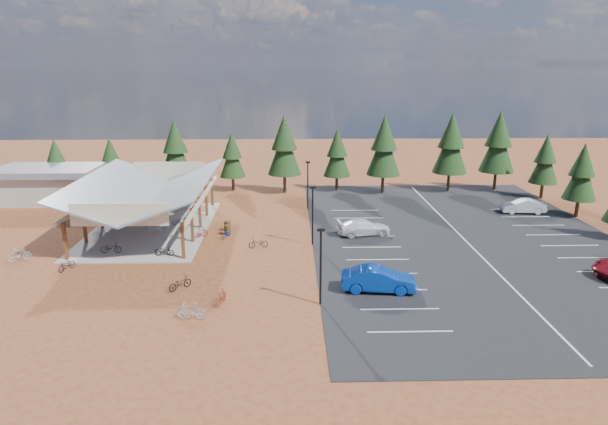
% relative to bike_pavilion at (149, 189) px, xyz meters
% --- Properties ---
extents(ground, '(140.00, 140.00, 0.00)m').
position_rel_bike_pavilion_xyz_m(ground, '(10.00, -7.00, -3.82)').
color(ground, maroon).
rests_on(ground, ground).
extents(asphalt_lot, '(27.00, 44.00, 0.04)m').
position_rel_bike_pavilion_xyz_m(asphalt_lot, '(28.50, -4.00, -3.80)').
color(asphalt_lot, black).
rests_on(asphalt_lot, ground).
extents(concrete_pad, '(10.60, 18.60, 0.10)m').
position_rel_bike_pavilion_xyz_m(concrete_pad, '(0.00, 0.00, -3.77)').
color(concrete_pad, gray).
rests_on(concrete_pad, ground).
extents(bike_pavilion, '(11.65, 19.40, 4.97)m').
position_rel_bike_pavilion_xyz_m(bike_pavilion, '(0.00, 0.00, 0.00)').
color(bike_pavilion, '#552C18').
rests_on(bike_pavilion, concrete_pad).
extents(outbuilding, '(11.00, 7.00, 3.90)m').
position_rel_bike_pavilion_xyz_m(outbuilding, '(-14.00, 11.00, -1.80)').
color(outbuilding, '#ADA593').
rests_on(outbuilding, ground).
extents(lamp_post_0, '(0.50, 0.25, 5.14)m').
position_rel_bike_pavilion_xyz_m(lamp_post_0, '(15.00, -17.00, -0.85)').
color(lamp_post_0, black).
rests_on(lamp_post_0, ground).
extents(lamp_post_1, '(0.50, 0.25, 5.14)m').
position_rel_bike_pavilion_xyz_m(lamp_post_1, '(15.00, -5.00, -0.85)').
color(lamp_post_1, black).
rests_on(lamp_post_1, ground).
extents(lamp_post_2, '(0.50, 0.25, 5.14)m').
position_rel_bike_pavilion_xyz_m(lamp_post_2, '(15.00, 7.00, -0.85)').
color(lamp_post_2, black).
rests_on(lamp_post_2, ground).
extents(trash_bin_0, '(0.60, 0.60, 0.90)m').
position_rel_bike_pavilion_xyz_m(trash_bin_0, '(7.39, -2.02, -3.37)').
color(trash_bin_0, '#443018').
rests_on(trash_bin_0, ground).
extents(trash_bin_1, '(0.60, 0.60, 0.90)m').
position_rel_bike_pavilion_xyz_m(trash_bin_1, '(7.26, -0.84, -3.37)').
color(trash_bin_1, '#443018').
rests_on(trash_bin_1, ground).
extents(pine_0, '(2.83, 2.83, 6.59)m').
position_rel_bike_pavilion_xyz_m(pine_0, '(-14.59, 14.97, 0.19)').
color(pine_0, '#382314').
rests_on(pine_0, ground).
extents(pine_1, '(2.84, 2.84, 6.61)m').
position_rel_bike_pavilion_xyz_m(pine_1, '(-8.27, 15.35, 0.21)').
color(pine_1, '#382314').
rests_on(pine_1, ground).
extents(pine_2, '(3.77, 3.77, 8.78)m').
position_rel_bike_pavilion_xyz_m(pine_2, '(-0.44, 14.92, 1.54)').
color(pine_2, '#382314').
rests_on(pine_2, ground).
extents(pine_3, '(3.10, 3.10, 7.22)m').
position_rel_bike_pavilion_xyz_m(pine_3, '(6.15, 15.81, 0.58)').
color(pine_3, '#382314').
rests_on(pine_3, ground).
extents(pine_4, '(4.01, 4.01, 9.34)m').
position_rel_bike_pavilion_xyz_m(pine_4, '(12.47, 14.64, 1.88)').
color(pine_4, '#382314').
rests_on(pine_4, ground).
extents(pine_5, '(3.28, 3.28, 7.63)m').
position_rel_bike_pavilion_xyz_m(pine_5, '(18.83, 15.45, 0.83)').
color(pine_5, '#382314').
rests_on(pine_5, ground).
extents(pine_6, '(4.02, 4.02, 9.36)m').
position_rel_bike_pavilion_xyz_m(pine_6, '(24.23, 14.02, 1.90)').
color(pine_6, '#382314').
rests_on(pine_6, ground).
extents(pine_7, '(4.11, 4.11, 9.59)m').
position_rel_bike_pavilion_xyz_m(pine_7, '(32.40, 14.73, 2.03)').
color(pine_7, '#382314').
rests_on(pine_7, ground).
extents(pine_8, '(4.18, 4.18, 9.74)m').
position_rel_bike_pavilion_xyz_m(pine_8, '(38.26, 15.14, 2.13)').
color(pine_8, '#382314').
rests_on(pine_8, ground).
extents(pine_12, '(3.25, 3.25, 7.58)m').
position_rel_bike_pavilion_xyz_m(pine_12, '(42.22, 3.03, 0.80)').
color(pine_12, '#382314').
rests_on(pine_12, ground).
extents(pine_13, '(3.20, 3.20, 7.46)m').
position_rel_bike_pavilion_xyz_m(pine_13, '(42.24, 11.01, 0.73)').
color(pine_13, '#382314').
rests_on(pine_13, ground).
extents(bike_0, '(1.73, 0.66, 0.90)m').
position_rel_bike_pavilion_xyz_m(bike_0, '(-1.58, -7.02, -3.28)').
color(bike_0, black).
rests_on(bike_0, concrete_pad).
extents(bike_1, '(1.76, 0.87, 1.02)m').
position_rel_bike_pavilion_xyz_m(bike_1, '(-3.56, -3.28, -3.22)').
color(bike_1, '#95979E').
rests_on(bike_1, concrete_pad).
extents(bike_2, '(1.78, 1.11, 0.88)m').
position_rel_bike_pavilion_xyz_m(bike_2, '(-2.67, 1.23, -3.28)').
color(bike_2, '#272C9C').
rests_on(bike_2, concrete_pad).
extents(bike_3, '(1.62, 0.60, 0.95)m').
position_rel_bike_pavilion_xyz_m(bike_3, '(-2.06, 7.32, -3.25)').
color(bike_3, maroon).
rests_on(bike_3, concrete_pad).
extents(bike_4, '(1.61, 0.66, 0.83)m').
position_rel_bike_pavilion_xyz_m(bike_4, '(2.93, -7.80, -3.31)').
color(bike_4, black).
rests_on(bike_4, concrete_pad).
extents(bike_5, '(1.64, 0.47, 0.98)m').
position_rel_bike_pavilion_xyz_m(bike_5, '(0.87, -1.51, -3.23)').
color(bike_5, '#999BA2').
rests_on(bike_5, concrete_pad).
extents(bike_6, '(1.61, 0.64, 0.83)m').
position_rel_bike_pavilion_xyz_m(bike_6, '(2.53, 0.74, -3.31)').
color(bike_6, navy).
rests_on(bike_6, concrete_pad).
extents(bike_7, '(1.59, 0.76, 0.92)m').
position_rel_bike_pavilion_xyz_m(bike_7, '(3.54, 5.76, -3.26)').
color(bike_7, maroon).
rests_on(bike_7, concrete_pad).
extents(bike_8, '(1.15, 1.75, 0.87)m').
position_rel_bike_pavilion_xyz_m(bike_8, '(-3.77, -10.55, -3.39)').
color(bike_8, black).
rests_on(bike_8, ground).
extents(bike_9, '(1.78, 1.33, 1.06)m').
position_rel_bike_pavilion_xyz_m(bike_9, '(-8.28, -8.46, -3.29)').
color(bike_9, '#999DA1').
rests_on(bike_9, ground).
extents(bike_11, '(0.82, 1.66, 0.96)m').
position_rel_bike_pavilion_xyz_m(bike_11, '(8.62, -16.82, -3.34)').
color(bike_11, maroon).
rests_on(bike_11, ground).
extents(bike_12, '(1.72, 1.72, 0.95)m').
position_rel_bike_pavilion_xyz_m(bike_12, '(5.46, -14.40, -3.35)').
color(bike_12, black).
rests_on(bike_12, ground).
extents(bike_13, '(1.91, 0.79, 1.11)m').
position_rel_bike_pavilion_xyz_m(bike_13, '(7.02, -19.02, -3.27)').
color(bike_13, '#9FA2A9').
rests_on(bike_13, ground).
extents(bike_14, '(0.99, 1.67, 0.83)m').
position_rel_bike_pavilion_xyz_m(bike_14, '(7.43, -3.09, -3.41)').
color(bike_14, navy).
rests_on(bike_14, ground).
extents(bike_15, '(1.29, 1.51, 0.94)m').
position_rel_bike_pavilion_xyz_m(bike_15, '(5.16, -2.95, -3.36)').
color(bike_15, maroon).
rests_on(bike_15, ground).
extents(bike_16, '(1.73, 0.94, 0.87)m').
position_rel_bike_pavilion_xyz_m(bike_16, '(10.39, -5.79, -3.39)').
color(bike_16, black).
rests_on(bike_16, ground).
extents(car_1, '(5.23, 2.32, 1.67)m').
position_rel_bike_pavilion_xyz_m(car_1, '(19.06, -15.09, -2.95)').
color(car_1, '#09349A').
rests_on(car_1, asphalt_lot).
extents(car_3, '(5.06, 2.69, 1.40)m').
position_rel_bike_pavilion_xyz_m(car_3, '(19.77, -2.48, -3.09)').
color(car_3, white).
rests_on(car_3, asphalt_lot).
extents(car_9, '(4.57, 1.93, 1.47)m').
position_rel_bike_pavilion_xyz_m(car_9, '(37.30, 4.48, -3.05)').
color(car_9, silver).
rests_on(car_9, asphalt_lot).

